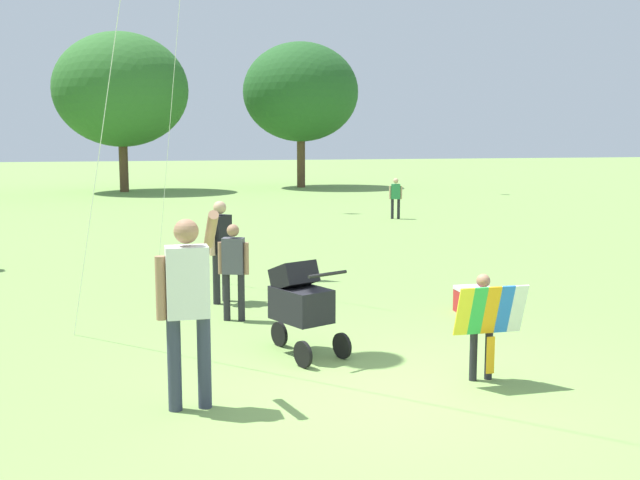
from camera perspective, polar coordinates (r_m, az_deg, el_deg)
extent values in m
plane|color=#75994C|center=(7.20, 4.71, -11.42)|extent=(120.00, 120.00, 0.00)
cylinder|color=brown|center=(32.06, -14.52, 5.28)|extent=(0.36, 0.36, 1.96)
ellipsoid|color=#2D6628|center=(32.08, -14.72, 10.86)|extent=(5.37, 4.84, 4.57)
cylinder|color=brown|center=(33.65, -1.43, 5.80)|extent=(0.36, 0.36, 2.13)
ellipsoid|color=#235623|center=(33.67, -1.45, 11.05)|extent=(5.04, 4.54, 4.29)
cylinder|color=#232328|center=(7.67, 12.55, -8.32)|extent=(0.08, 0.08, 0.52)
cylinder|color=#232328|center=(7.60, 11.44, -8.43)|extent=(0.08, 0.08, 0.52)
cube|color=purple|center=(7.52, 12.10, -5.06)|extent=(0.23, 0.14, 0.39)
cylinder|color=#A37556|center=(7.59, 13.06, -5.18)|extent=(0.06, 0.06, 0.35)
cylinder|color=#A37556|center=(7.47, 11.11, -5.34)|extent=(0.06, 0.06, 0.35)
sphere|color=#A37556|center=(7.47, 12.16, -3.01)|extent=(0.13, 0.13, 0.13)
cube|color=white|center=(7.48, 14.62, -5.01)|extent=(0.14, 0.17, 0.48)
cube|color=blue|center=(7.42, 13.68, -5.09)|extent=(0.14, 0.17, 0.48)
cube|color=#F4A319|center=(7.36, 12.72, -5.17)|extent=(0.14, 0.17, 0.48)
cube|color=green|center=(7.30, 11.74, -5.25)|extent=(0.14, 0.17, 0.48)
cube|color=yellow|center=(7.24, 10.75, -5.32)|extent=(0.14, 0.17, 0.48)
cube|color=#F4A319|center=(7.45, 12.68, -8.44)|extent=(0.08, 0.01, 0.36)
cylinder|color=#33384C|center=(6.76, -10.88, -9.16)|extent=(0.12, 0.12, 0.82)
cylinder|color=#33384C|center=(6.78, -8.68, -9.06)|extent=(0.12, 0.12, 0.82)
cube|color=silver|center=(6.59, -9.93, -3.11)|extent=(0.37, 0.23, 0.62)
cylinder|color=#A37556|center=(6.59, -11.87, -3.56)|extent=(0.09, 0.09, 0.55)
cylinder|color=#A37556|center=(6.68, -8.19, 0.75)|extent=(0.11, 0.50, 0.39)
sphere|color=#A37556|center=(6.52, -10.02, 0.65)|extent=(0.21, 0.21, 0.21)
cylinder|color=black|center=(8.65, -3.08, -7.07)|extent=(0.16, 0.27, 0.28)
cylinder|color=black|center=(7.88, -1.29, -8.58)|extent=(0.16, 0.27, 0.28)
cylinder|color=black|center=(8.19, 1.66, -7.94)|extent=(0.16, 0.27, 0.28)
cube|color=black|center=(8.22, -1.42, -4.85)|extent=(0.67, 0.77, 0.36)
cube|color=black|center=(8.26, -1.96, -2.67)|extent=(0.55, 0.55, 0.35)
cylinder|color=black|center=(7.78, 0.58, -2.58)|extent=(0.45, 0.24, 0.04)
cylinder|color=silver|center=(12.12, -10.99, 11.21)|extent=(0.61, 2.31, 6.19)
cylinder|color=#232328|center=(10.77, -7.78, -2.93)|extent=(0.10, 0.10, 0.71)
cylinder|color=#232328|center=(10.95, -7.11, -2.74)|extent=(0.10, 0.10, 0.71)
cube|color=black|center=(10.76, -7.50, 0.43)|extent=(0.35, 0.36, 0.53)
cylinder|color=tan|center=(10.61, -8.10, 0.11)|extent=(0.08, 0.08, 0.48)
cylinder|color=tan|center=(10.93, -6.91, 0.36)|extent=(0.08, 0.08, 0.48)
sphere|color=tan|center=(10.72, -7.54, 2.44)|extent=(0.18, 0.18, 0.18)
cylinder|color=#232328|center=(9.83, -7.02, -4.27)|extent=(0.09, 0.09, 0.61)
cylinder|color=#232328|center=(9.79, -5.93, -4.30)|extent=(0.09, 0.09, 0.61)
cube|color=#4C4C56|center=(9.71, -6.52, -1.19)|extent=(0.31, 0.25, 0.46)
cylinder|color=#A37556|center=(9.76, -7.48, -1.35)|extent=(0.07, 0.07, 0.41)
cylinder|color=#A37556|center=(9.68, -5.56, -1.39)|extent=(0.07, 0.07, 0.41)
sphere|color=#A37556|center=(9.67, -6.55, 0.72)|extent=(0.16, 0.16, 0.16)
cylinder|color=#232328|center=(21.37, 5.92, 2.34)|extent=(0.08, 0.08, 0.56)
cylinder|color=#232328|center=(21.36, 5.45, 2.34)|extent=(0.08, 0.08, 0.56)
cube|color=#2D8C4C|center=(21.32, 5.70, 3.65)|extent=(0.28, 0.21, 0.42)
cylinder|color=tan|center=(21.33, 6.11, 3.57)|extent=(0.06, 0.06, 0.37)
cylinder|color=tan|center=(21.31, 5.29, 3.58)|extent=(0.06, 0.06, 0.37)
sphere|color=tan|center=(21.30, 5.72, 4.44)|extent=(0.14, 0.14, 0.14)
cube|color=red|center=(10.43, 11.41, -4.53)|extent=(0.44, 0.32, 0.30)
cube|color=white|center=(10.40, 11.44, -3.59)|extent=(0.45, 0.33, 0.05)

